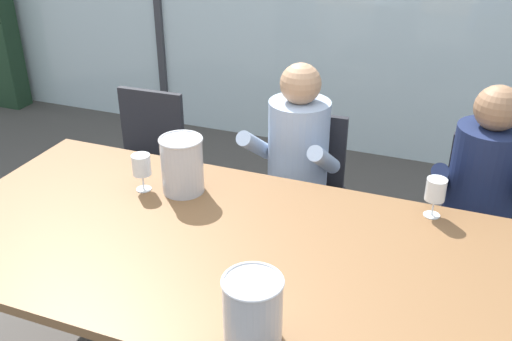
% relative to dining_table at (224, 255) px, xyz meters
% --- Properties ---
extents(ground, '(14.00, 14.00, 0.00)m').
position_rel_dining_table_xyz_m(ground, '(0.00, 1.00, -0.68)').
color(ground, '#4C4742').
extents(dining_table, '(2.40, 1.19, 0.74)m').
position_rel_dining_table_xyz_m(dining_table, '(0.00, 0.00, 0.00)').
color(dining_table, brown).
rests_on(dining_table, ground).
extents(chair_near_curtain, '(0.45, 0.45, 0.87)m').
position_rel_dining_table_xyz_m(chair_near_curtain, '(-0.97, 1.00, -0.17)').
color(chair_near_curtain, '#232328').
rests_on(chair_near_curtain, ground).
extents(chair_left_of_center, '(0.46, 0.46, 0.87)m').
position_rel_dining_table_xyz_m(chair_left_of_center, '(0.03, 0.99, -0.17)').
color(chair_left_of_center, '#232328').
rests_on(chair_left_of_center, ground).
extents(chair_center, '(0.45, 0.45, 0.87)m').
position_rel_dining_table_xyz_m(chair_center, '(0.97, 0.99, -0.17)').
color(chair_center, '#232328').
rests_on(chair_center, ground).
extents(person_pale_blue_shirt, '(0.49, 0.63, 1.19)m').
position_rel_dining_table_xyz_m(person_pale_blue_shirt, '(0.00, 0.87, 0.00)').
color(person_pale_blue_shirt, '#9EB2D1').
rests_on(person_pale_blue_shirt, ground).
extents(person_navy_polo, '(0.46, 0.61, 1.19)m').
position_rel_dining_table_xyz_m(person_navy_polo, '(0.93, 0.87, 0.00)').
color(person_navy_polo, '#192347').
rests_on(person_navy_polo, ground).
extents(ice_bucket_primary, '(0.20, 0.20, 0.26)m').
position_rel_dining_table_xyz_m(ice_bucket_primary, '(-0.34, 0.32, 0.19)').
color(ice_bucket_primary, '#B7B7BC').
rests_on(ice_bucket_primary, dining_table).
extents(ice_bucket_secondary, '(0.19, 0.19, 0.23)m').
position_rel_dining_table_xyz_m(ice_bucket_secondary, '(0.30, -0.45, 0.18)').
color(ice_bucket_secondary, '#B7B7BC').
rests_on(ice_bucket_secondary, dining_table).
extents(wine_glass_by_left_taster, '(0.08, 0.08, 0.17)m').
position_rel_dining_table_xyz_m(wine_glass_by_left_taster, '(0.74, 0.50, 0.18)').
color(wine_glass_by_left_taster, silver).
rests_on(wine_glass_by_left_taster, dining_table).
extents(wine_glass_near_bucket, '(0.08, 0.08, 0.17)m').
position_rel_dining_table_xyz_m(wine_glass_near_bucket, '(-0.51, 0.26, 0.18)').
color(wine_glass_near_bucket, silver).
rests_on(wine_glass_near_bucket, dining_table).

